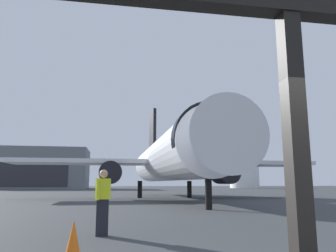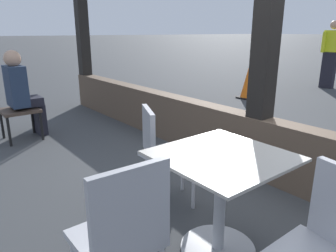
{
  "view_description": "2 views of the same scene",
  "coord_description": "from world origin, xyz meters",
  "views": [
    {
      "loc": [
        -1.94,
        -3.21,
        1.38
      ],
      "look_at": [
        0.22,
        9.38,
        3.6
      ],
      "focal_mm": 35.17,
      "sensor_mm": 36.0,
      "label": 1
    },
    {
      "loc": [
        1.88,
        -2.69,
        1.48
      ],
      "look_at": [
        0.07,
        -1.26,
        0.78
      ],
      "focal_mm": 33.74,
      "sensor_mm": 36.0,
      "label": 2
    }
  ],
  "objects": [
    {
      "name": "window_frame",
      "position": [
        0.0,
        0.0,
        1.25
      ],
      "size": [
        8.66,
        0.24,
        3.52
      ],
      "color": "brown",
      "rests_on": "ground"
    },
    {
      "name": "dining_table",
      "position": [
        0.63,
        -1.25,
        0.42
      ],
      "size": [
        0.78,
        0.78,
        0.72
      ],
      "color": "#ADA89E",
      "rests_on": "ground"
    },
    {
      "name": "cafe_chair_window_left",
      "position": [
        1.38,
        -1.33,
        0.53
      ],
      "size": [
        0.45,
        0.45,
        0.88
      ],
      "color": "#B2B2B7",
      "rests_on": "ground"
    },
    {
      "name": "cafe_chair_window_right",
      "position": [
        0.71,
        -2.04,
        0.55
      ],
      "size": [
        0.41,
        0.41,
        0.92
      ],
      "color": "#B2B2B7",
      "rests_on": "ground"
    },
    {
      "name": "cafe_chair_aisle_left",
      "position": [
        -0.15,
        -1.17,
        0.52
      ],
      "size": [
        0.51,
        0.51,
        0.87
      ],
      "color": "#B2B2B7",
      "rests_on": "ground"
    },
    {
      "name": "lounge_bench",
      "position": [
        -2.75,
        -1.67,
        0.38
      ],
      "size": [
        0.48,
        0.48,
        0.44
      ],
      "color": "#47382D",
      "rests_on": "ground"
    },
    {
      "name": "seated_passenger",
      "position": [
        -2.77,
        -1.6,
        0.67
      ],
      "size": [
        0.44,
        0.45,
        1.24
      ],
      "color": "black",
      "rests_on": "ground"
    },
    {
      "name": "ground_crew_worker",
      "position": [
        -2.14,
        5.97,
        0.9
      ],
      "size": [
        0.4,
        0.49,
        1.74
      ],
      "color": "black",
      "rests_on": "ground"
    },
    {
      "name": "traffic_cone",
      "position": [
        -2.58,
        3.14,
        0.34
      ],
      "size": [
        0.36,
        0.36,
        0.72
      ],
      "color": "orange",
      "rests_on": "ground"
    }
  ]
}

